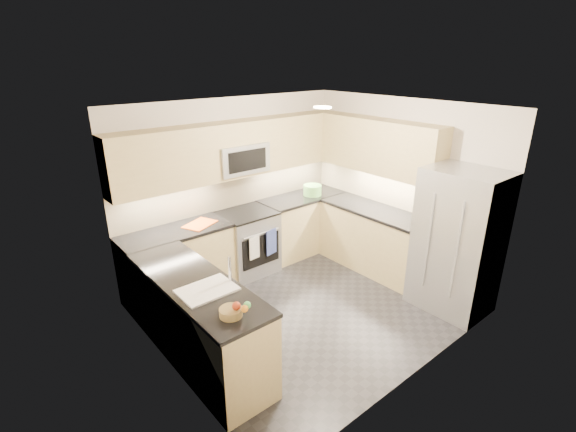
# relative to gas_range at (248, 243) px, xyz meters

# --- Properties ---
(floor) EXTENTS (3.60, 3.20, 0.00)m
(floor) POSITION_rel_gas_range_xyz_m (0.00, -1.28, -0.46)
(floor) COLOR black
(floor) RESTS_ON ground
(ceiling) EXTENTS (3.60, 3.20, 0.02)m
(ceiling) POSITION_rel_gas_range_xyz_m (0.00, -1.28, 2.04)
(ceiling) COLOR beige
(ceiling) RESTS_ON wall_back
(wall_back) EXTENTS (3.60, 0.02, 2.50)m
(wall_back) POSITION_rel_gas_range_xyz_m (0.00, 0.32, 0.79)
(wall_back) COLOR beige
(wall_back) RESTS_ON floor
(wall_front) EXTENTS (3.60, 0.02, 2.50)m
(wall_front) POSITION_rel_gas_range_xyz_m (0.00, -2.88, 0.79)
(wall_front) COLOR beige
(wall_front) RESTS_ON floor
(wall_left) EXTENTS (0.02, 3.20, 2.50)m
(wall_left) POSITION_rel_gas_range_xyz_m (-1.80, -1.28, 0.79)
(wall_left) COLOR beige
(wall_left) RESTS_ON floor
(wall_right) EXTENTS (0.02, 3.20, 2.50)m
(wall_right) POSITION_rel_gas_range_xyz_m (1.80, -1.28, 0.79)
(wall_right) COLOR beige
(wall_right) RESTS_ON floor
(base_cab_back_left) EXTENTS (1.42, 0.60, 0.90)m
(base_cab_back_left) POSITION_rel_gas_range_xyz_m (-1.09, 0.02, -0.01)
(base_cab_back_left) COLOR tan
(base_cab_back_left) RESTS_ON floor
(base_cab_back_right) EXTENTS (1.42, 0.60, 0.90)m
(base_cab_back_right) POSITION_rel_gas_range_xyz_m (1.09, 0.02, -0.01)
(base_cab_back_right) COLOR tan
(base_cab_back_right) RESTS_ON floor
(base_cab_right) EXTENTS (0.60, 1.70, 0.90)m
(base_cab_right) POSITION_rel_gas_range_xyz_m (1.50, -1.12, -0.01)
(base_cab_right) COLOR tan
(base_cab_right) RESTS_ON floor
(base_cab_peninsula) EXTENTS (0.60, 2.00, 0.90)m
(base_cab_peninsula) POSITION_rel_gas_range_xyz_m (-1.50, -1.28, -0.01)
(base_cab_peninsula) COLOR tan
(base_cab_peninsula) RESTS_ON floor
(countertop_back_left) EXTENTS (1.42, 0.63, 0.04)m
(countertop_back_left) POSITION_rel_gas_range_xyz_m (-1.09, 0.02, 0.47)
(countertop_back_left) COLOR black
(countertop_back_left) RESTS_ON base_cab_back_left
(countertop_back_right) EXTENTS (1.42, 0.63, 0.04)m
(countertop_back_right) POSITION_rel_gas_range_xyz_m (1.09, 0.02, 0.47)
(countertop_back_right) COLOR black
(countertop_back_right) RESTS_ON base_cab_back_right
(countertop_right) EXTENTS (0.63, 1.70, 0.04)m
(countertop_right) POSITION_rel_gas_range_xyz_m (1.50, -1.12, 0.47)
(countertop_right) COLOR black
(countertop_right) RESTS_ON base_cab_right
(countertop_peninsula) EXTENTS (0.63, 2.00, 0.04)m
(countertop_peninsula) POSITION_rel_gas_range_xyz_m (-1.50, -1.28, 0.47)
(countertop_peninsula) COLOR black
(countertop_peninsula) RESTS_ON base_cab_peninsula
(upper_cab_back) EXTENTS (3.60, 0.35, 0.75)m
(upper_cab_back) POSITION_rel_gas_range_xyz_m (0.00, 0.15, 1.37)
(upper_cab_back) COLOR tan
(upper_cab_back) RESTS_ON wall_back
(upper_cab_right) EXTENTS (0.35, 1.95, 0.75)m
(upper_cab_right) POSITION_rel_gas_range_xyz_m (1.62, -1.00, 1.37)
(upper_cab_right) COLOR tan
(upper_cab_right) RESTS_ON wall_right
(backsplash_back) EXTENTS (3.60, 0.01, 0.51)m
(backsplash_back) POSITION_rel_gas_range_xyz_m (0.00, 0.32, 0.74)
(backsplash_back) COLOR tan
(backsplash_back) RESTS_ON wall_back
(backsplash_right) EXTENTS (0.01, 2.30, 0.51)m
(backsplash_right) POSITION_rel_gas_range_xyz_m (1.80, -0.82, 0.74)
(backsplash_right) COLOR tan
(backsplash_right) RESTS_ON wall_right
(gas_range) EXTENTS (0.76, 0.65, 0.91)m
(gas_range) POSITION_rel_gas_range_xyz_m (0.00, 0.00, 0.00)
(gas_range) COLOR #92949A
(gas_range) RESTS_ON floor
(range_cooktop) EXTENTS (0.76, 0.65, 0.03)m
(range_cooktop) POSITION_rel_gas_range_xyz_m (0.00, 0.00, 0.46)
(range_cooktop) COLOR black
(range_cooktop) RESTS_ON gas_range
(oven_door_glass) EXTENTS (0.62, 0.02, 0.45)m
(oven_door_glass) POSITION_rel_gas_range_xyz_m (0.00, -0.33, -0.01)
(oven_door_glass) COLOR black
(oven_door_glass) RESTS_ON gas_range
(oven_handle) EXTENTS (0.60, 0.02, 0.02)m
(oven_handle) POSITION_rel_gas_range_xyz_m (0.00, -0.35, 0.26)
(oven_handle) COLOR #B2B5BA
(oven_handle) RESTS_ON gas_range
(microwave) EXTENTS (0.76, 0.40, 0.40)m
(microwave) POSITION_rel_gas_range_xyz_m (0.00, 0.12, 1.24)
(microwave) COLOR #9CA0A4
(microwave) RESTS_ON upper_cab_back
(microwave_door) EXTENTS (0.60, 0.01, 0.28)m
(microwave_door) POSITION_rel_gas_range_xyz_m (0.00, -0.08, 1.24)
(microwave_door) COLOR black
(microwave_door) RESTS_ON microwave
(refrigerator) EXTENTS (0.70, 0.90, 1.80)m
(refrigerator) POSITION_rel_gas_range_xyz_m (1.45, -2.43, 0.45)
(refrigerator) COLOR #A4A6AC
(refrigerator) RESTS_ON floor
(fridge_handle_left) EXTENTS (0.02, 0.02, 1.20)m
(fridge_handle_left) POSITION_rel_gas_range_xyz_m (1.08, -2.61, 0.49)
(fridge_handle_left) COLOR #B2B5BA
(fridge_handle_left) RESTS_ON refrigerator
(fridge_handle_right) EXTENTS (0.02, 0.02, 1.20)m
(fridge_handle_right) POSITION_rel_gas_range_xyz_m (1.08, -2.25, 0.49)
(fridge_handle_right) COLOR #B2B5BA
(fridge_handle_right) RESTS_ON refrigerator
(sink_basin) EXTENTS (0.52, 0.38, 0.16)m
(sink_basin) POSITION_rel_gas_range_xyz_m (-1.50, -1.53, 0.42)
(sink_basin) COLOR white
(sink_basin) RESTS_ON base_cab_peninsula
(faucet) EXTENTS (0.03, 0.03, 0.28)m
(faucet) POSITION_rel_gas_range_xyz_m (-1.24, -1.53, 0.62)
(faucet) COLOR silver
(faucet) RESTS_ON countertop_peninsula
(utensil_bowl) EXTENTS (0.36, 0.36, 0.16)m
(utensil_bowl) POSITION_rel_gas_range_xyz_m (1.24, -0.05, 0.57)
(utensil_bowl) COLOR #5CA747
(utensil_bowl) RESTS_ON countertop_back_right
(cutting_board) EXTENTS (0.49, 0.43, 0.01)m
(cutting_board) POSITION_rel_gas_range_xyz_m (-0.74, -0.01, 0.49)
(cutting_board) COLOR orange
(cutting_board) RESTS_ON countertop_back_left
(fruit_basket) EXTENTS (0.25, 0.25, 0.07)m
(fruit_basket) POSITION_rel_gas_range_xyz_m (-1.55, -2.01, 0.52)
(fruit_basket) COLOR olive
(fruit_basket) RESTS_ON countertop_peninsula
(fruit_apple) EXTENTS (0.08, 0.08, 0.08)m
(fruit_apple) POSITION_rel_gas_range_xyz_m (-1.52, -2.07, 0.60)
(fruit_apple) COLOR #A02D12
(fruit_apple) RESTS_ON fruit_basket
(fruit_pear) EXTENTS (0.06, 0.06, 0.06)m
(fruit_pear) POSITION_rel_gas_range_xyz_m (-1.44, -2.11, 0.60)
(fruit_pear) COLOR #54C55F
(fruit_pear) RESTS_ON fruit_basket
(dish_towel_check) EXTENTS (0.17, 0.03, 0.33)m
(dish_towel_check) POSITION_rel_gas_range_xyz_m (-0.14, -0.37, 0.10)
(dish_towel_check) COLOR white
(dish_towel_check) RESTS_ON oven_handle
(dish_towel_blue) EXTENTS (0.20, 0.05, 0.37)m
(dish_towel_blue) POSITION_rel_gas_range_xyz_m (0.16, -0.37, 0.10)
(dish_towel_blue) COLOR navy
(dish_towel_blue) RESTS_ON oven_handle
(fruit_orange) EXTENTS (0.06, 0.06, 0.06)m
(fruit_orange) POSITION_rel_gas_range_xyz_m (-1.49, -2.14, 0.60)
(fruit_orange) COLOR orange
(fruit_orange) RESTS_ON fruit_basket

